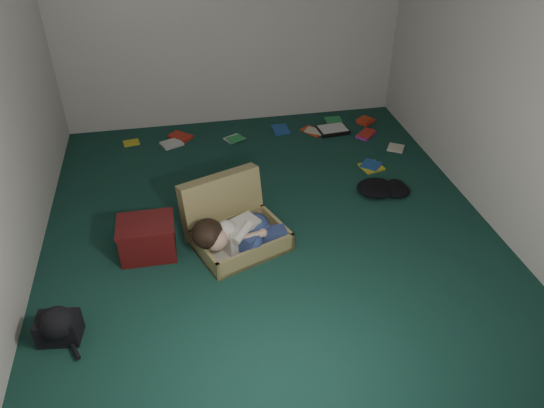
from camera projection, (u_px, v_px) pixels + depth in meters
name	position (u px, v px, depth m)	size (l,w,h in m)	color
floor	(269.00, 226.00, 4.86)	(4.50, 4.50, 0.00)	#153C32
wall_back	(230.00, 14.00, 5.92)	(4.50, 4.50, 0.00)	silver
wall_front	(366.00, 296.00, 2.30)	(4.50, 4.50, 0.00)	silver
wall_right	(503.00, 74.00, 4.43)	(4.50, 4.50, 0.00)	silver
suitcase	(233.00, 224.00, 4.61)	(0.95, 0.94, 0.55)	#998B54
person	(238.00, 233.00, 4.43)	(0.83, 0.43, 0.34)	beige
maroon_bin	(147.00, 238.00, 4.45)	(0.47, 0.37, 0.32)	#511011
backpack	(58.00, 327.00, 3.72)	(0.36, 0.29, 0.22)	black
clothing_pile	(383.00, 187.00, 5.28)	(0.43, 0.36, 0.14)	black
paper_tray	(333.00, 130.00, 6.39)	(0.38, 0.30, 0.05)	black
book_scatter	(286.00, 137.00, 6.26)	(3.18, 1.37, 0.02)	yellow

